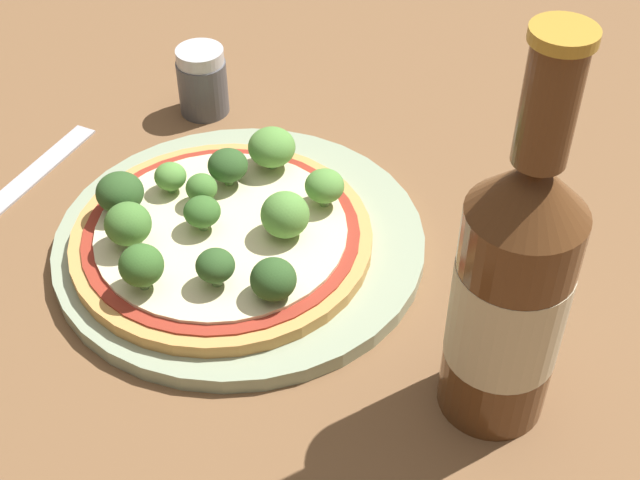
% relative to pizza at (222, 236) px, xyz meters
% --- Properties ---
extents(ground_plane, '(3.00, 3.00, 0.00)m').
position_rel_pizza_xyz_m(ground_plane, '(0.02, 0.04, -0.02)').
color(ground_plane, brown).
extents(plate, '(0.26, 0.26, 0.01)m').
position_rel_pizza_xyz_m(plate, '(0.00, 0.01, -0.01)').
color(plate, '#93A384').
rests_on(plate, ground_plane).
extents(pizza, '(0.21, 0.21, 0.01)m').
position_rel_pizza_xyz_m(pizza, '(0.00, 0.00, 0.00)').
color(pizza, tan).
rests_on(pizza, plate).
extents(broccoli_floret_0, '(0.03, 0.03, 0.03)m').
position_rel_pizza_xyz_m(broccoli_floret_0, '(-0.03, 0.04, 0.02)').
color(broccoli_floret_0, '#6B8E51').
rests_on(broccoli_floret_0, pizza).
extents(broccoli_floret_1, '(0.03, 0.03, 0.03)m').
position_rel_pizza_xyz_m(broccoli_floret_1, '(0.04, 0.02, 0.02)').
color(broccoli_floret_1, '#6B8E51').
rests_on(broccoli_floret_1, pizza).
extents(broccoli_floret_2, '(0.03, 0.03, 0.03)m').
position_rel_pizza_xyz_m(broccoli_floret_2, '(-0.04, -0.05, 0.03)').
color(broccoli_floret_2, '#6B8E51').
rests_on(broccoli_floret_2, pizza).
extents(broccoli_floret_3, '(0.03, 0.03, 0.03)m').
position_rel_pizza_xyz_m(broccoli_floret_3, '(0.03, -0.04, 0.02)').
color(broccoli_floret_3, '#6B8E51').
rests_on(broccoli_floret_3, pizza).
extents(broccoli_floret_4, '(0.03, 0.03, 0.02)m').
position_rel_pizza_xyz_m(broccoli_floret_4, '(-0.01, -0.01, 0.02)').
color(broccoli_floret_4, '#6B8E51').
rests_on(broccoli_floret_4, pizza).
extents(broccoli_floret_5, '(0.02, 0.02, 0.02)m').
position_rel_pizza_xyz_m(broccoli_floret_5, '(-0.06, 0.01, 0.02)').
color(broccoli_floret_5, '#6B8E51').
rests_on(broccoli_floret_5, pizza).
extents(broccoli_floret_6, '(0.03, 0.03, 0.03)m').
position_rel_pizza_xyz_m(broccoli_floret_6, '(-0.00, -0.07, 0.03)').
color(broccoli_floret_6, '#6B8E51').
rests_on(broccoli_floret_6, pizza).
extents(broccoli_floret_7, '(0.03, 0.03, 0.03)m').
position_rel_pizza_xyz_m(broccoli_floret_7, '(0.04, 0.06, 0.02)').
color(broccoli_floret_7, '#6B8E51').
rests_on(broccoli_floret_7, pizza).
extents(broccoli_floret_8, '(0.04, 0.04, 0.03)m').
position_rel_pizza_xyz_m(broccoli_floret_8, '(-0.01, 0.08, 0.02)').
color(broccoli_floret_8, '#6B8E51').
rests_on(broccoli_floret_8, pizza).
extents(broccoli_floret_9, '(0.02, 0.02, 0.02)m').
position_rel_pizza_xyz_m(broccoli_floret_9, '(-0.03, 0.01, 0.02)').
color(broccoli_floret_9, '#6B8E51').
rests_on(broccoli_floret_9, pizza).
extents(broccoli_floret_10, '(0.03, 0.03, 0.03)m').
position_rel_pizza_xyz_m(broccoli_floret_10, '(0.07, -0.03, 0.02)').
color(broccoli_floret_10, '#6B8E51').
rests_on(broccoli_floret_10, pizza).
extents(broccoli_floret_11, '(0.03, 0.03, 0.03)m').
position_rel_pizza_xyz_m(broccoli_floret_11, '(-0.07, -0.02, 0.02)').
color(broccoli_floret_11, '#6B8E51').
rests_on(broccoli_floret_11, pizza).
extents(beer_bottle, '(0.06, 0.06, 0.25)m').
position_rel_pizza_xyz_m(beer_bottle, '(0.21, -0.01, 0.07)').
color(beer_bottle, '#563319').
rests_on(beer_bottle, ground_plane).
extents(pepper_shaker, '(0.04, 0.04, 0.06)m').
position_rel_pizza_xyz_m(pepper_shaker, '(-0.13, 0.13, 0.01)').
color(pepper_shaker, '#4C4C51').
rests_on(pepper_shaker, ground_plane).
extents(fork, '(0.05, 0.19, 0.00)m').
position_rel_pizza_xyz_m(fork, '(-0.18, -0.04, -0.02)').
color(fork, '#B2B2B7').
rests_on(fork, ground_plane).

